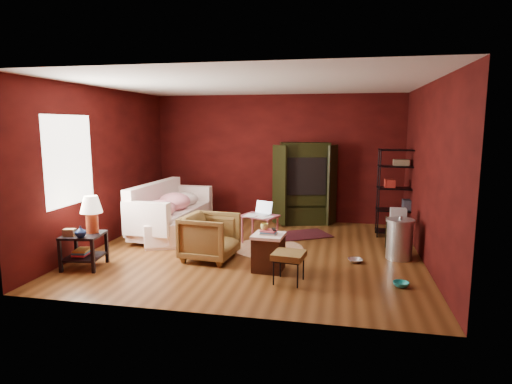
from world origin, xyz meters
The scene contains 18 objects.
room centered at (-0.04, -0.01, 1.40)m, with size 5.54×5.04×2.84m.
sofa centered at (-1.81, 0.78, 0.42)m, with size 2.14×0.62×0.83m, color white.
armchair centered at (-0.60, -0.56, 0.40)m, with size 0.79×0.74×0.81m, color black.
pet_bowl_steel centered at (1.69, -0.27, 0.12)m, with size 0.23×0.06×0.23m, color silver.
pet_bowl_turquoise centered at (2.27, -1.19, 0.11)m, with size 0.21×0.07×0.21m, color #27B6B5.
vase centered at (-2.28, -1.49, 0.60)m, with size 0.16×0.17×0.16m, color #0E1D47.
mug centered at (0.35, -0.89, 0.67)m, with size 0.12×0.09×0.12m, color #D8D769.
side_table centered at (-2.31, -1.26, 0.65)m, with size 0.62×0.62×1.09m.
sofa_cushions centered at (-1.87, 0.79, 0.46)m, with size 1.01×2.27×0.93m.
hamper centered at (0.41, -0.90, 0.29)m, with size 0.49×0.49×0.63m.
footstool centered at (0.77, -1.33, 0.37)m, with size 0.47×0.47×0.43m.
rug_round centered at (0.21, 0.22, 0.01)m, with size 1.54×1.54×0.01m.
rug_oriental centered at (0.70, 1.22, 0.01)m, with size 1.29×1.15×0.01m.
laptop_desk centered at (0.02, 0.50, 0.47)m, with size 0.73×0.64×0.77m.
tv_armoire centered at (0.65, 2.26, 0.92)m, with size 1.36×0.93×1.77m.
wire_shelving centered at (2.55, 1.54, 0.93)m, with size 0.83×0.38×1.69m.
small_stand centered at (2.40, 0.52, 0.56)m, with size 0.38×0.38×0.74m.
trash_can centered at (2.39, 0.07, 0.33)m, with size 0.55×0.55×0.70m.
Camera 1 is at (1.45, -6.93, 2.16)m, focal length 30.00 mm.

